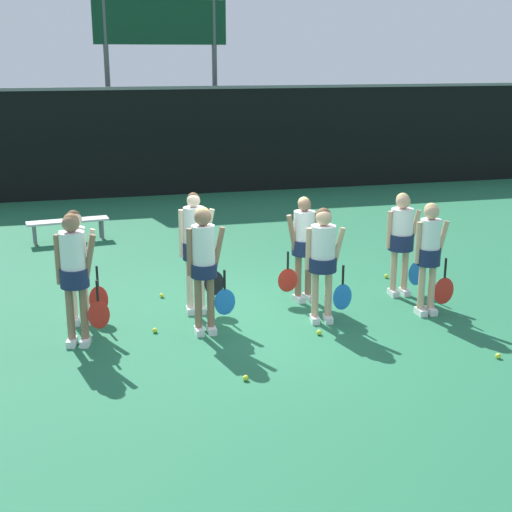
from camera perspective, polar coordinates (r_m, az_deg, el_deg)
name	(u,v)px	position (r m, az deg, el deg)	size (l,w,h in m)	color
ground_plane	(254,317)	(10.29, -0.19, -4.91)	(140.00, 140.00, 0.00)	#216642
fence_windscreen	(164,141)	(19.24, -7.36, 9.09)	(60.00, 0.08, 2.86)	black
scoreboard	(161,34)	(20.49, -7.65, 17.20)	(3.62, 0.15, 5.39)	#515156
bench_courtside	(68,223)	(14.84, -14.82, 2.56)	(1.64, 0.56, 0.44)	#B2B2B7
player_0	(74,268)	(9.30, -14.33, -0.96)	(0.63, 0.37, 1.75)	#8C664C
player_1	(204,259)	(9.42, -4.17, -0.25)	(0.64, 0.35, 1.74)	#8C664C
player_2	(323,255)	(9.87, 5.40, 0.08)	(0.66, 0.39, 1.64)	tan
player_3	(430,250)	(10.43, 13.72, 0.45)	(0.64, 0.34, 1.64)	tan
player_4	(77,258)	(10.08, -14.14, -0.16)	(0.61, 0.33, 1.62)	beige
player_5	(195,244)	(10.22, -4.90, 0.99)	(0.63, 0.35, 1.78)	beige
player_6	(303,241)	(10.72, 3.81, 1.20)	(0.65, 0.36, 1.62)	#8C664C
player_7	(402,235)	(11.20, 11.58, 1.63)	(0.67, 0.39, 1.62)	tan
tennis_ball_0	(155,330)	(9.82, -8.09, -5.91)	(0.07, 0.07, 0.07)	#CCE033
tennis_ball_1	(213,295)	(11.13, -3.47, -3.13)	(0.07, 0.07, 0.07)	#CCE033
tennis_ball_2	(246,378)	(8.36, -0.83, -9.73)	(0.07, 0.07, 0.07)	#CCE033
tennis_ball_3	(319,332)	(9.68, 5.07, -6.11)	(0.07, 0.07, 0.07)	#CCE033
tennis_ball_4	(498,356)	(9.42, 18.81, -7.58)	(0.07, 0.07, 0.07)	#CCE033
tennis_ball_5	(386,276)	(12.25, 10.39, -1.58)	(0.07, 0.07, 0.07)	#CCE033
tennis_ball_6	(162,295)	(11.18, -7.55, -3.15)	(0.07, 0.07, 0.07)	#CCE033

